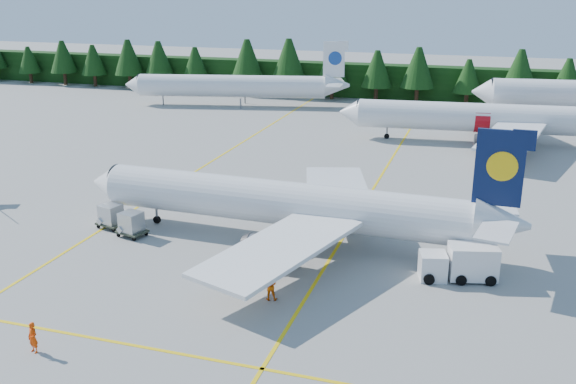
% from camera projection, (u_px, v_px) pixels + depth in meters
% --- Properties ---
extents(ground, '(320.00, 320.00, 0.00)m').
position_uv_depth(ground, '(207.00, 303.00, 41.95)').
color(ground, '#989893').
rests_on(ground, ground).
extents(taxi_stripe_a, '(0.25, 120.00, 0.01)m').
position_uv_depth(taxi_stripe_a, '(161.00, 192.00, 64.08)').
color(taxi_stripe_a, yellow).
rests_on(taxi_stripe_a, ground).
extents(taxi_stripe_b, '(0.25, 120.00, 0.01)m').
position_uv_depth(taxi_stripe_b, '(358.00, 213.00, 58.37)').
color(taxi_stripe_b, yellow).
rests_on(taxi_stripe_b, ground).
extents(taxi_stripe_cross, '(80.00, 0.25, 0.01)m').
position_uv_depth(taxi_stripe_cross, '(163.00, 351.00, 36.51)').
color(taxi_stripe_cross, yellow).
rests_on(taxi_stripe_cross, ground).
extents(treeline_hedge, '(220.00, 4.00, 6.00)m').
position_uv_depth(treeline_hedge, '(395.00, 82.00, 115.36)').
color(treeline_hedge, black).
rests_on(treeline_hedge, ground).
extents(airliner_navy, '(35.62, 29.30, 10.35)m').
position_uv_depth(airliner_navy, '(273.00, 203.00, 51.59)').
color(airliner_navy, silver).
rests_on(airliner_navy, ground).
extents(airliner_red, '(37.51, 30.74, 10.91)m').
position_uv_depth(airliner_red, '(477.00, 118.00, 83.04)').
color(airliner_red, silver).
rests_on(airliner_red, ground).
extents(airliner_far_left, '(36.88, 11.01, 10.86)m').
position_uv_depth(airliner_far_left, '(226.00, 86.00, 108.39)').
color(airliner_far_left, silver).
rests_on(airliner_far_left, ground).
extents(service_truck, '(5.62, 3.19, 2.56)m').
position_uv_depth(service_truck, '(459.00, 263.00, 44.98)').
color(service_truck, white).
rests_on(service_truck, ground).
extents(uld_pair, '(5.28, 3.41, 1.74)m').
position_uv_depth(uld_pair, '(121.00, 219.00, 53.60)').
color(uld_pair, '#2F3325').
rests_on(uld_pair, ground).
extents(crew_a, '(0.76, 0.59, 1.85)m').
position_uv_depth(crew_a, '(33.00, 338.00, 36.12)').
color(crew_a, '#EB3D04').
rests_on(crew_a, ground).
extents(crew_b, '(1.10, 0.94, 1.98)m').
position_uv_depth(crew_b, '(270.00, 286.00, 42.16)').
color(crew_b, '#F65A05').
rests_on(crew_b, ground).
extents(crew_c, '(0.50, 0.73, 1.73)m').
position_uv_depth(crew_c, '(261.00, 258.00, 46.69)').
color(crew_c, '#E14404').
rests_on(crew_c, ground).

